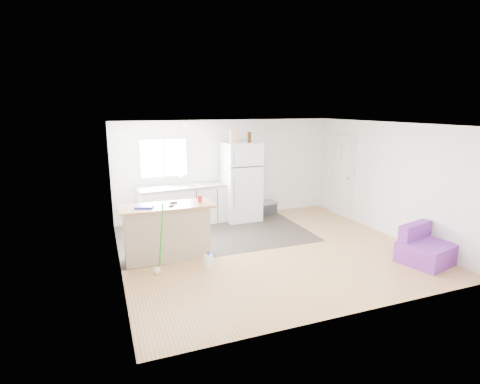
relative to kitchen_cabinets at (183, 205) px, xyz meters
name	(u,v)px	position (x,y,z in m)	size (l,w,h in m)	color
room	(270,189)	(1.20, -2.18, 0.73)	(5.51, 5.01, 2.41)	#9E7242
vinyl_zone	(215,234)	(0.47, -0.93, -0.46)	(4.05, 2.50, 0.00)	#312824
window	(164,158)	(-0.35, 0.31, 1.08)	(1.18, 0.06, 0.98)	white
interior_door	(342,176)	(3.92, -0.63, 0.55)	(0.11, 0.92, 2.10)	white
ceiling_fixture	(191,125)	(0.00, -0.98, 1.89)	(0.30, 0.30, 0.07)	white
kitchen_cabinets	(183,205)	(0.00, 0.00, 0.00)	(2.10, 0.80, 1.20)	white
peninsula	(167,232)	(-0.72, -1.92, 0.04)	(1.64, 0.65, 1.00)	tan
refrigerator	(241,182)	(1.42, -0.09, 0.47)	(0.84, 0.80, 1.88)	white
cooler	(267,208)	(2.18, 0.04, -0.29)	(0.51, 0.40, 0.34)	#303032
purple_seat	(424,250)	(3.50, -3.71, -0.23)	(0.96, 0.93, 0.65)	purple
cleaner_jug	(208,261)	(-0.14, -2.57, -0.35)	(0.15, 0.13, 0.28)	white
mop	(158,260)	(-0.97, -2.48, -0.23)	(0.23, 0.34, 1.21)	green
red_cup	(200,199)	(-0.09, -1.89, 0.60)	(0.08, 0.08, 0.12)	red
blue_tray	(144,207)	(-1.09, -1.95, 0.55)	(0.30, 0.22, 0.04)	#1522CB
tool_a	(174,202)	(-0.56, -1.81, 0.55)	(0.14, 0.05, 0.03)	black
tool_b	(171,206)	(-0.64, -2.02, 0.55)	(0.10, 0.04, 0.03)	black
cardboard_box	(234,137)	(1.22, -0.13, 1.56)	(0.20, 0.10, 0.30)	tan
bottle_left	(249,137)	(1.57, -0.19, 1.54)	(0.07, 0.07, 0.25)	#361D09
bottle_right	(250,137)	(1.62, -0.11, 1.54)	(0.07, 0.07, 0.25)	#361D09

